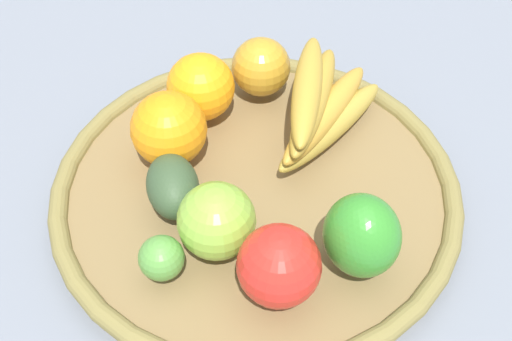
{
  "coord_description": "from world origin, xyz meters",
  "views": [
    {
      "loc": [
        -0.46,
        0.2,
        0.61
      ],
      "look_at": [
        0.0,
        0.0,
        0.05
      ],
      "focal_mm": 50.32,
      "sensor_mm": 36.0,
      "label": 1
    }
  ],
  "objects_px": {
    "apple_1": "(279,266)",
    "avocado": "(173,186)",
    "apple_2": "(216,221)",
    "orange_0": "(169,129)",
    "banana_bunch": "(319,108)",
    "orange_1": "(201,87)",
    "bell_pepper": "(362,236)",
    "lime_0": "(161,258)",
    "apple_0": "(261,67)"
  },
  "relations": [
    {
      "from": "orange_1",
      "to": "apple_1",
      "type": "distance_m",
      "value": 0.26
    },
    {
      "from": "bell_pepper",
      "to": "apple_0",
      "type": "bearing_deg",
      "value": -20.4
    },
    {
      "from": "apple_2",
      "to": "apple_0",
      "type": "relative_size",
      "value": 1.1
    },
    {
      "from": "avocado",
      "to": "orange_0",
      "type": "distance_m",
      "value": 0.07
    },
    {
      "from": "apple_1",
      "to": "orange_0",
      "type": "height_order",
      "value": "orange_0"
    },
    {
      "from": "apple_1",
      "to": "orange_0",
      "type": "xyz_separation_m",
      "value": [
        0.2,
        0.03,
        0.0
      ]
    },
    {
      "from": "banana_bunch",
      "to": "bell_pepper",
      "type": "bearing_deg",
      "value": 165.32
    },
    {
      "from": "banana_bunch",
      "to": "apple_2",
      "type": "bearing_deg",
      "value": 122.56
    },
    {
      "from": "banana_bunch",
      "to": "avocado",
      "type": "xyz_separation_m",
      "value": [
        -0.04,
        0.18,
        -0.01
      ]
    },
    {
      "from": "orange_1",
      "to": "lime_0",
      "type": "relative_size",
      "value": 1.76
    },
    {
      "from": "bell_pepper",
      "to": "apple_0",
      "type": "relative_size",
      "value": 1.25
    },
    {
      "from": "avocado",
      "to": "orange_1",
      "type": "xyz_separation_m",
      "value": [
        0.12,
        -0.07,
        0.01
      ]
    },
    {
      "from": "lime_0",
      "to": "apple_0",
      "type": "height_order",
      "value": "apple_0"
    },
    {
      "from": "banana_bunch",
      "to": "apple_1",
      "type": "xyz_separation_m",
      "value": [
        -0.17,
        0.13,
        0.0
      ]
    },
    {
      "from": "apple_2",
      "to": "avocado",
      "type": "relative_size",
      "value": 0.97
    },
    {
      "from": "orange_1",
      "to": "orange_0",
      "type": "xyz_separation_m",
      "value": [
        -0.05,
        0.06,
        0.0
      ]
    },
    {
      "from": "bell_pepper",
      "to": "apple_1",
      "type": "relative_size",
      "value": 1.12
    },
    {
      "from": "avocado",
      "to": "apple_1",
      "type": "xyz_separation_m",
      "value": [
        -0.14,
        -0.05,
        0.01
      ]
    },
    {
      "from": "orange_1",
      "to": "apple_0",
      "type": "distance_m",
      "value": 0.08
    },
    {
      "from": "orange_1",
      "to": "apple_2",
      "type": "bearing_deg",
      "value": 163.94
    },
    {
      "from": "orange_1",
      "to": "bell_pepper",
      "type": "bearing_deg",
      "value": -166.57
    },
    {
      "from": "bell_pepper",
      "to": "lime_0",
      "type": "distance_m",
      "value": 0.19
    },
    {
      "from": "avocado",
      "to": "apple_1",
      "type": "height_order",
      "value": "apple_1"
    },
    {
      "from": "orange_0",
      "to": "lime_0",
      "type": "bearing_deg",
      "value": 158.01
    },
    {
      "from": "apple_1",
      "to": "lime_0",
      "type": "bearing_deg",
      "value": 55.89
    },
    {
      "from": "apple_1",
      "to": "avocado",
      "type": "bearing_deg",
      "value": 21.38
    },
    {
      "from": "apple_2",
      "to": "orange_1",
      "type": "relative_size",
      "value": 0.98
    },
    {
      "from": "apple_1",
      "to": "orange_0",
      "type": "bearing_deg",
      "value": 9.66
    },
    {
      "from": "apple_0",
      "to": "banana_bunch",
      "type": "bearing_deg",
      "value": -162.19
    },
    {
      "from": "apple_2",
      "to": "orange_0",
      "type": "bearing_deg",
      "value": 0.9
    },
    {
      "from": "orange_1",
      "to": "apple_0",
      "type": "relative_size",
      "value": 1.12
    },
    {
      "from": "bell_pepper",
      "to": "banana_bunch",
      "type": "relative_size",
      "value": 0.49
    },
    {
      "from": "apple_2",
      "to": "orange_0",
      "type": "relative_size",
      "value": 0.93
    },
    {
      "from": "apple_2",
      "to": "apple_1",
      "type": "height_order",
      "value": "apple_1"
    },
    {
      "from": "lime_0",
      "to": "orange_1",
      "type": "bearing_deg",
      "value": -30.16
    },
    {
      "from": "orange_0",
      "to": "banana_bunch",
      "type": "bearing_deg",
      "value": -100.37
    },
    {
      "from": "banana_bunch",
      "to": "orange_1",
      "type": "xyz_separation_m",
      "value": [
        0.08,
        0.11,
        0.0
      ]
    },
    {
      "from": "apple_2",
      "to": "orange_0",
      "type": "height_order",
      "value": "orange_0"
    },
    {
      "from": "bell_pepper",
      "to": "apple_0",
      "type": "height_order",
      "value": "bell_pepper"
    },
    {
      "from": "avocado",
      "to": "apple_1",
      "type": "bearing_deg",
      "value": -158.62
    },
    {
      "from": "bell_pepper",
      "to": "apple_2",
      "type": "height_order",
      "value": "bell_pepper"
    },
    {
      "from": "apple_2",
      "to": "orange_1",
      "type": "xyz_separation_m",
      "value": [
        0.19,
        -0.05,
        0.0
      ]
    },
    {
      "from": "banana_bunch",
      "to": "apple_1",
      "type": "height_order",
      "value": "apple_1"
    },
    {
      "from": "avocado",
      "to": "apple_0",
      "type": "bearing_deg",
      "value": -50.23
    },
    {
      "from": "avocado",
      "to": "lime_0",
      "type": "distance_m",
      "value": 0.09
    },
    {
      "from": "orange_0",
      "to": "orange_1",
      "type": "bearing_deg",
      "value": -46.73
    },
    {
      "from": "apple_1",
      "to": "apple_0",
      "type": "height_order",
      "value": "apple_1"
    },
    {
      "from": "orange_0",
      "to": "apple_0",
      "type": "relative_size",
      "value": 1.18
    },
    {
      "from": "avocado",
      "to": "orange_1",
      "type": "distance_m",
      "value": 0.14
    },
    {
      "from": "apple_1",
      "to": "lime_0",
      "type": "distance_m",
      "value": 0.11
    }
  ]
}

